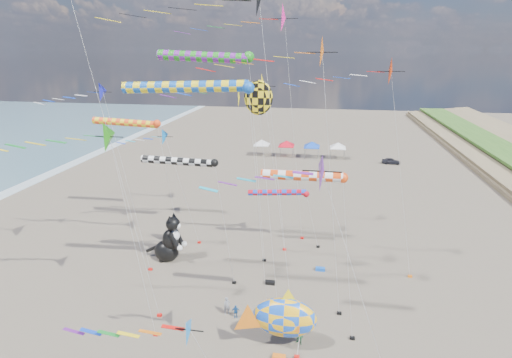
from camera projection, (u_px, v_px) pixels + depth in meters
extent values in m
cone|color=#1A1EC0|center=(106.00, 92.00, 33.93)|extent=(1.71, 1.83, 1.89)
cylinder|color=#B2B2B2|center=(130.00, 187.00, 36.33)|extent=(2.60, 0.02, 16.95)
cube|color=black|center=(150.00, 269.00, 38.71)|extent=(0.36, 0.24, 0.20)
cone|color=#228C14|center=(102.00, 140.00, 25.71)|extent=(2.13, 2.28, 2.35)
cylinder|color=#B2B2B2|center=(131.00, 245.00, 27.80)|extent=(2.48, 0.02, 14.86)
cube|color=black|center=(156.00, 334.00, 29.86)|extent=(0.36, 0.24, 0.20)
cone|color=blue|center=(163.00, 137.00, 41.05)|extent=(1.80, 1.92, 1.98)
cylinder|color=#B2B2B2|center=(182.00, 192.00, 42.60)|extent=(3.37, 0.02, 11.80)
cube|color=black|center=(199.00, 242.00, 44.12)|extent=(0.36, 0.24, 0.20)
cone|color=#631A9D|center=(361.00, 171.00, 18.00)|extent=(1.86, 1.99, 2.06)
cylinder|color=#B2B2B2|center=(385.00, 317.00, 20.06)|extent=(3.55, 0.02, 15.19)
cylinder|color=#B2B2B2|center=(283.00, 168.00, 30.14)|extent=(1.85, 0.02, 23.73)
cube|color=black|center=(291.00, 302.00, 33.62)|extent=(0.36, 0.24, 0.20)
cone|color=#1B80DA|center=(210.00, 320.00, 20.55)|extent=(1.52, 1.63, 1.68)
cylinder|color=#B2B2B2|center=(124.00, 166.00, 28.48)|extent=(3.48, 0.02, 24.93)
cube|color=black|center=(160.00, 315.00, 32.01)|extent=(0.36, 0.24, 0.20)
cone|color=red|center=(391.00, 70.00, 32.32)|extent=(2.23, 2.39, 2.47)
cylinder|color=#B2B2B2|center=(401.00, 181.00, 34.93)|extent=(3.65, 0.02, 18.81)
cube|color=black|center=(410.00, 276.00, 37.50)|extent=(0.36, 0.24, 0.20)
cone|color=orange|center=(327.00, 51.00, 26.34)|extent=(2.08, 2.23, 2.30)
cylinder|color=#B2B2B2|center=(334.00, 196.00, 29.30)|extent=(2.08, 0.02, 20.28)
cube|color=black|center=(339.00, 313.00, 32.23)|extent=(0.36, 0.24, 0.20)
cone|color=yellow|center=(266.00, 86.00, 37.66)|extent=(2.46, 2.64, 2.72)
cylinder|color=#B2B2B2|center=(276.00, 173.00, 40.13)|extent=(2.12, 0.02, 17.15)
cube|color=black|center=(285.00, 249.00, 42.58)|extent=(0.36, 0.24, 0.20)
cone|color=#FC1F91|center=(295.00, 19.00, 38.26)|extent=(2.68, 2.87, 2.95)
cylinder|color=#B2B2B2|center=(299.00, 138.00, 41.72)|extent=(1.55, 0.02, 23.23)
cube|color=black|center=(302.00, 238.00, 45.15)|extent=(0.36, 0.24, 0.20)
cylinder|color=#1D951B|center=(203.00, 57.00, 35.20)|extent=(8.28, 0.91, 0.91)
sphere|color=#1D951B|center=(249.00, 57.00, 34.53)|extent=(0.96, 0.96, 0.96)
cylinder|color=#B2B2B2|center=(257.00, 167.00, 37.47)|extent=(1.52, 0.02, 19.80)
cube|color=black|center=(264.00, 260.00, 40.37)|extent=(0.36, 0.24, 0.20)
cylinder|color=black|center=(178.00, 161.00, 33.75)|extent=(6.37, 0.65, 0.65)
sphere|color=black|center=(214.00, 163.00, 33.24)|extent=(0.69, 0.69, 0.69)
cylinder|color=#B2B2B2|center=(225.00, 226.00, 34.88)|extent=(1.52, 0.02, 11.41)
cube|color=black|center=(234.00, 283.00, 36.48)|extent=(0.36, 0.24, 0.20)
cylinder|color=#FF4615|center=(126.00, 123.00, 46.19)|extent=(7.74, 0.83, 0.83)
sphere|color=#FF4615|center=(157.00, 124.00, 45.56)|extent=(0.87, 0.87, 0.87)
cylinder|color=#B2B2B2|center=(167.00, 175.00, 47.35)|extent=(1.52, 0.02, 12.37)
cube|color=black|center=(176.00, 223.00, 49.10)|extent=(0.36, 0.24, 0.20)
cylinder|color=#E64310|center=(301.00, 176.00, 26.31)|extent=(5.37, 0.67, 0.67)
sphere|color=#E64310|center=(343.00, 178.00, 25.88)|extent=(0.70, 0.70, 0.70)
cylinder|color=#B2B2B2|center=(348.00, 264.00, 27.68)|extent=(1.52, 0.02, 12.47)
cube|color=black|center=(352.00, 338.00, 29.45)|extent=(0.36, 0.24, 0.20)
cylinder|color=blue|center=(185.00, 87.00, 27.06)|extent=(8.73, 0.78, 0.78)
sphere|color=blue|center=(248.00, 88.00, 26.36)|extent=(0.82, 0.82, 0.82)
cylinder|color=#B2B2B2|center=(259.00, 214.00, 29.01)|extent=(1.52, 0.02, 17.99)
cube|color=black|center=(268.00, 318.00, 31.64)|extent=(0.36, 0.24, 0.20)
cylinder|color=red|center=(277.00, 192.00, 42.05)|extent=(6.12, 0.63, 0.63)
sphere|color=red|center=(306.00, 194.00, 41.56)|extent=(0.66, 0.66, 0.66)
cylinder|color=#B2B2B2|center=(312.00, 221.00, 42.37)|extent=(1.52, 0.02, 6.07)
cube|color=black|center=(318.00, 247.00, 43.16)|extent=(0.36, 0.24, 0.20)
ellipsoid|color=yellow|center=(258.00, 98.00, 30.26)|extent=(2.20, 0.40, 2.64)
cone|color=yellow|center=(239.00, 97.00, 30.50)|extent=(0.12, 1.80, 1.80)
cylinder|color=#B2B2B2|center=(268.00, 207.00, 31.77)|extent=(2.03, 2.03, 16.92)
cube|color=black|center=(278.00, 305.00, 33.24)|extent=(0.36, 0.24, 0.20)
ellipsoid|color=blue|center=(285.00, 318.00, 28.00)|extent=(4.85, 3.05, 3.01)
cone|color=orange|center=(248.00, 314.00, 28.42)|extent=(2.15, 0.76, 2.21)
cone|color=yellow|center=(288.00, 300.00, 27.51)|extent=(1.57, 0.57, 1.61)
cylinder|color=#B2B2B2|center=(299.00, 342.00, 27.81)|extent=(0.25, 1.04, 1.98)
cube|color=red|center=(297.00, 357.00, 27.63)|extent=(0.36, 0.24, 0.20)
imported|color=gray|center=(227.00, 306.00, 32.06)|extent=(0.67, 0.60, 1.53)
imported|color=#21753E|center=(300.00, 337.00, 28.84)|extent=(0.74, 0.68, 1.22)
imported|color=#1E539B|center=(236.00, 311.00, 31.72)|extent=(0.71, 0.44, 1.13)
cube|color=orange|center=(279.00, 357.00, 27.53)|extent=(0.90, 0.44, 0.30)
cube|color=blue|center=(320.00, 269.00, 38.63)|extent=(0.90, 0.44, 0.30)
cube|color=black|center=(270.00, 283.00, 36.39)|extent=(0.90, 0.44, 0.30)
cube|color=silver|center=(262.00, 145.00, 79.98)|extent=(3.00, 3.00, 0.15)
pyramid|color=silver|center=(262.00, 140.00, 79.66)|extent=(4.20, 4.20, 1.00)
cylinder|color=#999999|center=(254.00, 152.00, 79.33)|extent=(0.08, 0.08, 2.20)
cylinder|color=#999999|center=(267.00, 152.00, 78.91)|extent=(0.08, 0.08, 2.20)
cylinder|color=#999999|center=(256.00, 149.00, 81.77)|extent=(0.08, 0.08, 2.20)
cylinder|color=#999999|center=(269.00, 149.00, 81.35)|extent=(0.08, 0.08, 2.20)
cube|color=red|center=(286.00, 146.00, 79.18)|extent=(3.00, 3.00, 0.15)
pyramid|color=red|center=(287.00, 141.00, 78.86)|extent=(4.20, 4.20, 1.00)
cylinder|color=#999999|center=(279.00, 153.00, 78.52)|extent=(0.08, 0.08, 2.20)
cylinder|color=#999999|center=(292.00, 153.00, 78.11)|extent=(0.08, 0.08, 2.20)
cylinder|color=#999999|center=(281.00, 150.00, 80.96)|extent=(0.08, 0.08, 2.20)
cylinder|color=#999999|center=(293.00, 150.00, 80.54)|extent=(0.08, 0.08, 2.20)
cube|color=blue|center=(312.00, 147.00, 78.37)|extent=(3.00, 3.00, 0.15)
pyramid|color=blue|center=(312.00, 141.00, 78.05)|extent=(4.20, 4.20, 1.00)
cylinder|color=#999999|center=(305.00, 154.00, 77.72)|extent=(0.08, 0.08, 2.20)
cylinder|color=#999999|center=(318.00, 154.00, 77.30)|extent=(0.08, 0.08, 2.20)
cylinder|color=#999999|center=(305.00, 151.00, 80.16)|extent=(0.08, 0.08, 2.20)
cylinder|color=#999999|center=(318.00, 151.00, 79.74)|extent=(0.08, 0.08, 2.20)
cube|color=white|center=(338.00, 148.00, 77.57)|extent=(3.00, 3.00, 0.15)
pyramid|color=white|center=(338.00, 142.00, 77.24)|extent=(4.20, 4.20, 1.00)
cylinder|color=#999999|center=(331.00, 155.00, 76.91)|extent=(0.08, 0.08, 2.20)
cylinder|color=#999999|center=(344.00, 155.00, 76.49)|extent=(0.08, 0.08, 2.20)
cylinder|color=#999999|center=(331.00, 152.00, 79.35)|extent=(0.08, 0.08, 2.20)
cylinder|color=#999999|center=(344.00, 152.00, 78.93)|extent=(0.08, 0.08, 2.20)
imported|color=#26262D|center=(391.00, 161.00, 74.62)|extent=(3.41, 1.54, 1.14)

